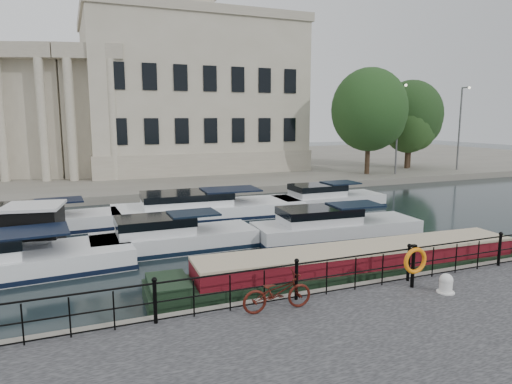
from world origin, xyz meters
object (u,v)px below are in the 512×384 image
bicycle (277,292)px  life_ring_post (415,261)px  mooring_bollard (446,284)px  harbour_hut (35,232)px  narrowboat (361,269)px

bicycle → life_ring_post: size_ratio=1.46×
bicycle → mooring_bollard: bicycle is taller
life_ring_post → harbour_hut: size_ratio=0.39×
harbour_hut → life_ring_post: bearing=-32.9°
life_ring_post → harbour_hut: harbour_hut is taller
narrowboat → bicycle: bearing=-148.4°
mooring_bollard → harbour_hut: size_ratio=0.17×
life_ring_post → narrowboat: bearing=92.3°
mooring_bollard → life_ring_post: bearing=133.9°
bicycle → mooring_bollard: size_ratio=3.36×
life_ring_post → narrowboat: (-0.10, 2.53, -1.03)m
mooring_bollard → bicycle: bearing=171.6°
bicycle → mooring_bollard: bearing=-96.6°
mooring_bollard → harbour_hut: (-11.67, 10.98, 0.13)m
narrowboat → life_ring_post: bearing=-84.6°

